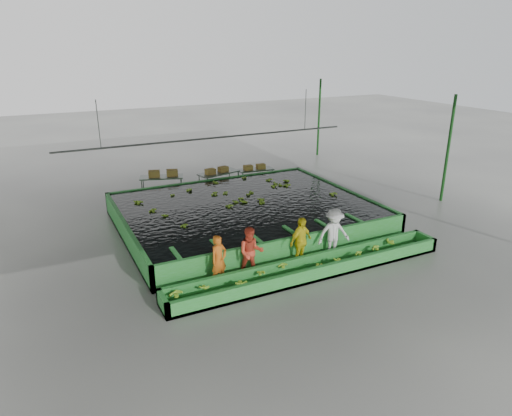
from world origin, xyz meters
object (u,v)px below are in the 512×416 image
worker_b (251,252)px  worker_c (301,242)px  box_stack_right (254,169)px  worker_d (334,233)px  packing_table_right (256,177)px  packing_table_left (162,186)px  flotation_tank (245,213)px  box_stack_mid (217,173)px  worker_a (219,260)px  box_stack_left (163,176)px  packing_table_mid (219,181)px  sorting_trough (312,268)px

worker_b → worker_c: worker_c is taller
worker_b → box_stack_right: bearing=82.5°
worker_c → worker_d: bearing=-18.2°
worker_c → packing_table_right: 9.59m
worker_b → packing_table_left: worker_b is taller
flotation_tank → box_stack_mid: size_ratio=8.08×
packing_table_right → box_stack_right: (-0.09, -0.04, 0.43)m
worker_a → box_stack_mid: bearing=47.8°
box_stack_left → packing_table_mid: bearing=-11.7°
worker_d → worker_b: bearing=-170.0°
flotation_tank → worker_c: worker_c is taller
worker_a → box_stack_left: size_ratio=1.15×
box_stack_right → packing_table_right: bearing=27.0°
box_stack_right → worker_b: bearing=-116.8°
worker_d → packing_table_mid: bearing=104.2°
flotation_tank → worker_c: (0.04, -4.30, 0.41)m
worker_d → box_stack_right: worker_d is taller
sorting_trough → worker_b: worker_b is taller
packing_table_left → packing_table_mid: packing_table_mid is taller
box_stack_mid → flotation_tank: bearing=-97.2°
flotation_tank → box_stack_mid: (0.59, 4.66, 0.52)m
worker_a → packing_table_mid: bearing=47.3°
sorting_trough → box_stack_mid: size_ratio=8.08×
packing_table_mid → box_stack_right: (2.06, 0.07, 0.37)m
flotation_tank → box_stack_mid: bearing=82.8°
packing_table_left → packing_table_right: size_ratio=1.12×
packing_table_mid → box_stack_right: box_stack_right is taller
packing_table_left → worker_d: bearing=-70.1°
worker_b → box_stack_left: (-0.18, 9.60, 0.11)m
worker_c → worker_b: bearing=161.8°
sorting_trough → packing_table_left: bearing=101.3°
worker_c → box_stack_left: 9.82m
box_stack_left → box_stack_mid: bearing=-14.1°
worker_d → box_stack_mid: worker_d is taller
sorting_trough → packing_table_mid: (0.73, 9.84, 0.23)m
box_stack_left → worker_c: bearing=-78.1°
flotation_tank → box_stack_left: (-1.99, 5.30, 0.50)m
packing_table_mid → box_stack_left: bearing=168.3°
worker_b → worker_c: size_ratio=0.99×
flotation_tank → packing_table_mid: (0.73, 4.74, 0.03)m
worker_c → packing_table_right: bearing=54.7°
worker_b → box_stack_left: 9.61m
packing_table_mid → packing_table_right: 2.15m
sorting_trough → box_stack_left: 10.62m
worker_b → packing_table_left: 9.62m
sorting_trough → packing_table_right: 10.36m
box_stack_left → worker_a: bearing=-95.5°
packing_table_mid → box_stack_mid: (-0.14, -0.08, 0.48)m
worker_c → box_stack_mid: 8.97m
packing_table_mid → packing_table_right: (2.14, 0.12, -0.06)m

